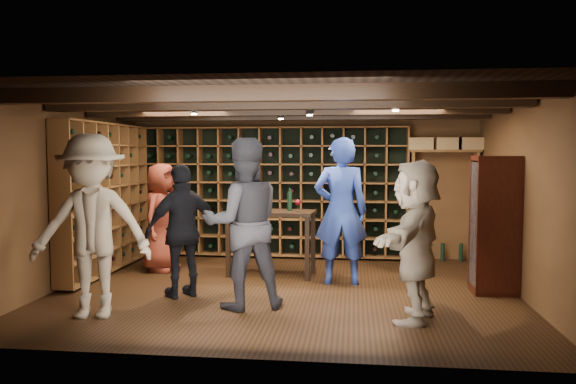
# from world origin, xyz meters

# --- Properties ---
(ground) EXTENTS (6.00, 6.00, 0.00)m
(ground) POSITION_xyz_m (0.00, 0.00, 0.00)
(ground) COLOR black
(ground) RESTS_ON ground
(room_shell) EXTENTS (6.00, 6.00, 6.00)m
(room_shell) POSITION_xyz_m (0.00, 0.05, 2.42)
(room_shell) COLOR brown
(room_shell) RESTS_ON ground
(wine_rack_back) EXTENTS (4.65, 0.30, 2.20)m
(wine_rack_back) POSITION_xyz_m (-0.52, 2.33, 1.15)
(wine_rack_back) COLOR brown
(wine_rack_back) RESTS_ON ground
(wine_rack_left) EXTENTS (0.30, 2.65, 2.20)m
(wine_rack_left) POSITION_xyz_m (-2.83, 0.82, 1.15)
(wine_rack_left) COLOR brown
(wine_rack_left) RESTS_ON ground
(crate_shelf) EXTENTS (1.20, 0.32, 2.07)m
(crate_shelf) POSITION_xyz_m (2.41, 2.32, 1.57)
(crate_shelf) COLOR brown
(crate_shelf) RESTS_ON ground
(display_cabinet) EXTENTS (0.55, 0.50, 1.75)m
(display_cabinet) POSITION_xyz_m (2.71, 0.20, 0.86)
(display_cabinet) COLOR #33100A
(display_cabinet) RESTS_ON ground
(man_blue_shirt) EXTENTS (0.77, 0.53, 2.03)m
(man_blue_shirt) POSITION_xyz_m (0.73, 0.49, 1.02)
(man_blue_shirt) COLOR navy
(man_blue_shirt) RESTS_ON ground
(man_grey_suit) EXTENTS (1.18, 1.06, 1.99)m
(man_grey_suit) POSITION_xyz_m (-0.38, -0.86, 1.00)
(man_grey_suit) COLOR black
(man_grey_suit) RESTS_ON ground
(guest_red_floral) EXTENTS (0.70, 0.91, 1.66)m
(guest_red_floral) POSITION_xyz_m (-2.03, 1.03, 0.83)
(guest_red_floral) COLOR maroon
(guest_red_floral) RESTS_ON ground
(guest_woman_black) EXTENTS (1.02, 0.95, 1.68)m
(guest_woman_black) POSITION_xyz_m (-1.23, -0.46, 0.84)
(guest_woman_black) COLOR black
(guest_woman_black) RESTS_ON ground
(guest_khaki) EXTENTS (1.42, 0.97, 2.03)m
(guest_khaki) POSITION_xyz_m (-1.97, -1.42, 1.01)
(guest_khaki) COLOR #83735A
(guest_khaki) RESTS_ON ground
(guest_beige) EXTENTS (1.00, 1.70, 1.75)m
(guest_beige) POSITION_xyz_m (1.57, -1.14, 0.87)
(guest_beige) COLOR gray
(guest_beige) RESTS_ON ground
(tasting_table) EXTENTS (1.33, 0.74, 1.24)m
(tasting_table) POSITION_xyz_m (-0.31, 0.91, 0.84)
(tasting_table) COLOR black
(tasting_table) RESTS_ON ground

